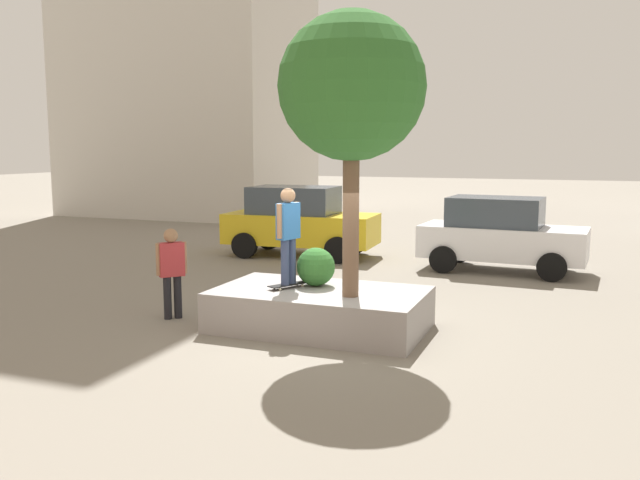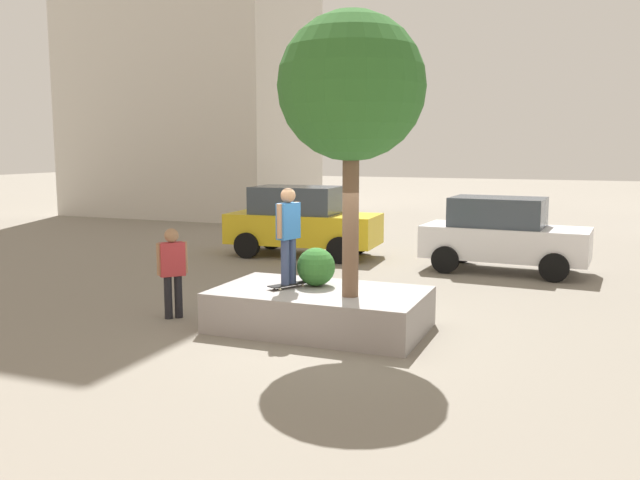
% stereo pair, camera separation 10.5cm
% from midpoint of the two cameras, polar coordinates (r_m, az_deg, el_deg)
% --- Properties ---
extents(ground_plane, '(120.00, 120.00, 0.00)m').
position_cam_midpoint_polar(ground_plane, '(11.92, 0.56, -7.93)').
color(ground_plane, gray).
extents(planter_ledge, '(3.73, 2.19, 0.72)m').
position_cam_midpoint_polar(planter_ledge, '(12.09, -0.25, -5.93)').
color(planter_ledge, gray).
rests_on(planter_ledge, ground).
extents(plaza_tree, '(2.45, 2.45, 4.75)m').
position_cam_midpoint_polar(plaza_tree, '(11.28, 2.44, 12.78)').
color(plaza_tree, brown).
rests_on(plaza_tree, planter_ledge).
extents(boxwood_shrub, '(0.71, 0.71, 0.71)m').
position_cam_midpoint_polar(boxwood_shrub, '(12.29, -0.60, -2.30)').
color(boxwood_shrub, '#2D6628').
rests_on(boxwood_shrub, planter_ledge).
extents(skateboard, '(0.58, 0.80, 0.07)m').
position_cam_midpoint_polar(skateboard, '(12.17, -2.94, -3.83)').
color(skateboard, black).
rests_on(skateboard, planter_ledge).
extents(skateboarder, '(0.31, 0.58, 1.74)m').
position_cam_midpoint_polar(skateboarder, '(12.00, -2.98, 0.95)').
color(skateboarder, navy).
rests_on(skateboarder, skateboard).
extents(taxi_cab, '(4.58, 2.29, 2.09)m').
position_cam_midpoint_polar(taxi_cab, '(20.08, -1.95, 1.64)').
color(taxi_cab, gold).
rests_on(taxi_cab, ground).
extents(sedan_parked, '(4.30, 2.18, 1.95)m').
position_cam_midpoint_polar(sedan_parked, '(18.17, 14.94, 0.50)').
color(sedan_parked, white).
rests_on(sedan_parked, ground).
extents(pedestrian_crossing, '(0.46, 0.48, 1.74)m').
position_cam_midpoint_polar(pedestrian_crossing, '(13.01, -12.73, -2.24)').
color(pedestrian_crossing, black).
rests_on(pedestrian_crossing, ground).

